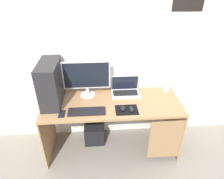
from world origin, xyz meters
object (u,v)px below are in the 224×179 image
Objects in this scene: monitor at (87,78)px; cell_phone at (62,114)px; pc_tower at (51,83)px; laptop at (125,90)px; speaker at (167,85)px; subwoofer at (94,133)px; keyboard at (87,111)px; mouse_left at (123,108)px; mouse_right at (131,109)px.

cell_phone is at bearing -126.63° from monitor.
cell_phone is at bearing -63.45° from pc_tower.
speaker is at bearing 2.48° from laptop.
speaker is 1.21m from subwoofer.
monitor is 0.43m from keyboard.
subwoofer is at bearing 138.18° from mouse_left.
monitor is 0.88m from subwoofer.
laptop reaches higher than mouse_left.
mouse_left is 1.00× the size of mouse_right.
mouse_right is at bearing -35.68° from monitor.
speaker reaches higher than mouse_left.
laptop reaches higher than cell_phone.
pc_tower reaches higher than cell_phone.
speaker is at bearing 6.40° from pc_tower.
pc_tower is 5.33× the size of mouse_left.
laptop is 2.09× the size of speaker.
cell_phone is (0.13, -0.26, -0.25)m from pc_tower.
mouse_left is 0.74× the size of cell_phone.
cell_phone is (-0.69, -0.04, -0.02)m from mouse_left.
laptop is 3.74× the size of mouse_right.
pc_tower is 0.98m from mouse_right.
monitor reaches higher than mouse_right.
monitor is (0.41, 0.11, 0.00)m from pc_tower.
pc_tower is at bearing 116.55° from cell_phone.
mouse_left is at bearing 165.26° from mouse_right.
mouse_left is 0.35× the size of subwoofer.
laptop is at bearing 6.23° from subwoofer.
keyboard is (-0.49, -0.38, -0.03)m from laptop.
mouse_left is 0.80m from subwoofer.
laptop is at bearing 38.11° from keyboard.
laptop is 1.31× the size of subwoofer.
pc_tower is 1.42× the size of laptop.
speaker reaches higher than subwoofer.
laptop is at bearing 2.93° from monitor.
mouse_right is (0.02, -0.39, -0.02)m from laptop.
subwoofer is (-0.45, 0.34, -0.64)m from mouse_right.
laptop reaches higher than mouse_right.
laptop is (0.90, 0.14, -0.21)m from pc_tower.
keyboard is at bearing -90.14° from monitor.
mouse_right is (-0.53, -0.41, -0.06)m from speaker.
keyboard is at bearing -177.22° from mouse_left.
mouse_right is at bearing -15.28° from pc_tower.
laptop is at bearing 78.08° from mouse_left.
pc_tower is 0.88m from mouse_left.
cell_phone is (-0.77, -0.40, -0.04)m from laptop.
keyboard reaches higher than cell_phone.
speaker is 0.63× the size of subwoofer.
subwoofer is (-0.43, -0.05, -0.67)m from laptop.
laptop is 0.37m from mouse_left.
subwoofer is (0.06, 0.34, -0.63)m from keyboard.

